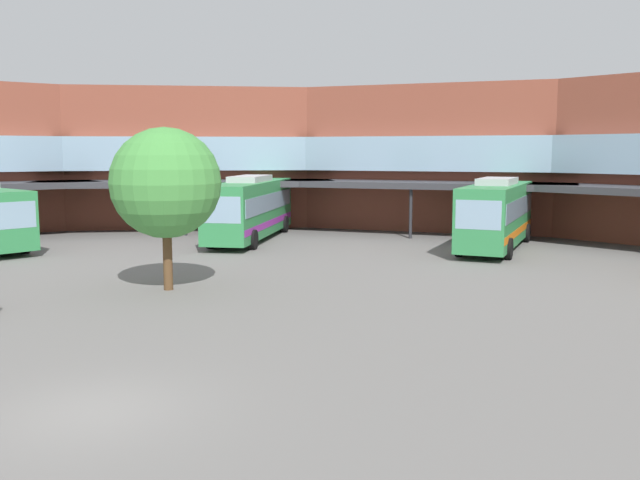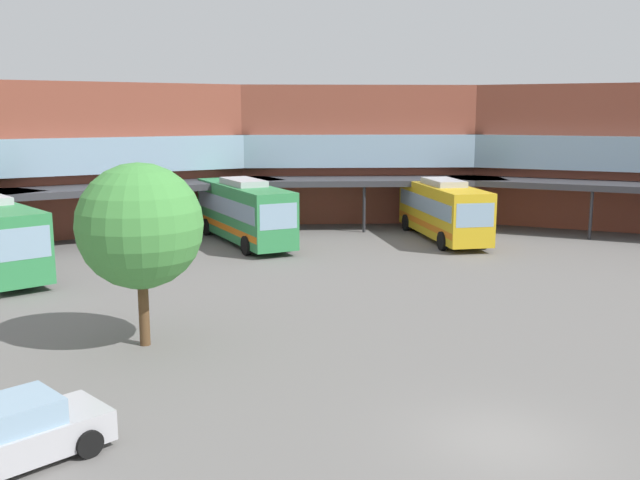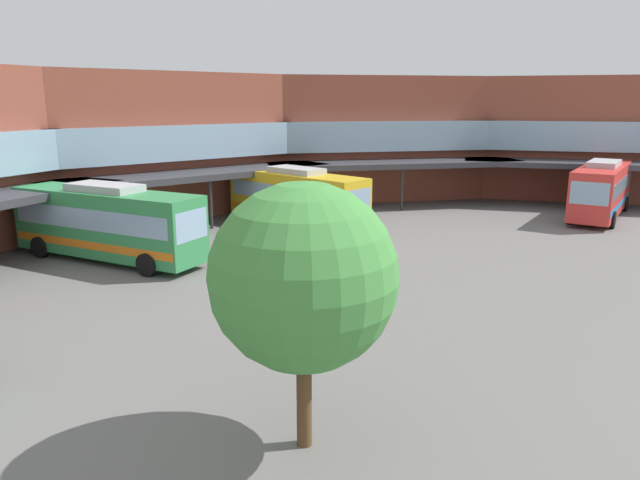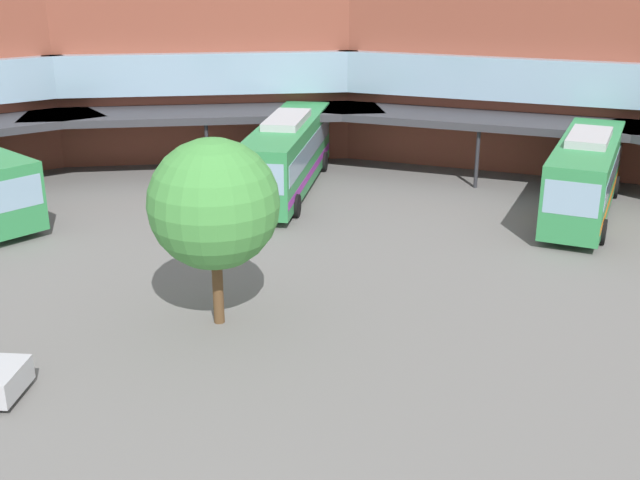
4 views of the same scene
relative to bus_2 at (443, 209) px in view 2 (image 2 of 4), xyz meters
The scene contains 6 objects.
ground_plane 28.18m from the bus_2, 126.73° to the right, with size 124.25×124.25×0.00m, color slate.
station_building 17.08m from the bus_2, behind, with size 82.23×45.28×9.80m.
bus_2 is the anchor object (origin of this frame).
bus_5 12.44m from the bus_2, 156.06° to the left, with size 3.31×10.89×3.93m.
parked_car 32.73m from the bus_2, 146.97° to the right, with size 4.72×2.88×1.53m.
plaza_tree 24.92m from the bus_2, 153.74° to the right, with size 4.27×4.27×6.31m.
Camera 2 is at (-11.93, -11.79, 7.97)m, focal length 39.73 mm.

